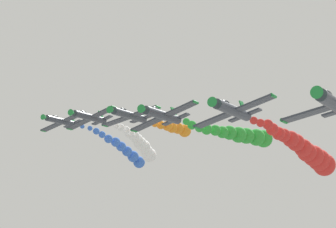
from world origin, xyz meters
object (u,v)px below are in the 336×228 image
airplane_left_outer (162,115)px  airplane_left_inner (333,103)px  airplane_right_outer (129,115)px  airplane_right_inner (232,110)px  airplane_high_slot (61,121)px  airplane_trailing (89,117)px

airplane_left_outer → airplane_left_inner: bearing=143.7°
airplane_left_inner → airplane_right_outer: bearing=-39.1°
airplane_left_inner → airplane_left_outer: airplane_left_outer is taller
airplane_left_inner → airplane_left_outer: (25.61, -18.78, 3.49)m
airplane_left_inner → airplane_right_outer: (36.43, -29.55, 5.80)m
airplane_right_inner → airplane_high_slot: airplane_high_slot is taller
airplane_left_inner → airplane_right_outer: 47.27m
airplane_right_inner → airplane_right_outer: (23.54, -19.54, 3.93)m
airplane_left_inner → airplane_trailing: size_ratio=1.00×
airplane_left_outer → airplane_trailing: (23.14, -19.21, 4.07)m
airplane_right_outer → airplane_trailing: size_ratio=1.00×
airplane_trailing → airplane_high_slot: airplane_high_slot is taller
airplane_left_outer → airplane_high_slot: bearing=-39.0°
airplane_trailing → airplane_left_outer: bearing=140.3°
airplane_left_outer → airplane_trailing: size_ratio=1.00×
airplane_left_inner → airplane_high_slot: size_ratio=1.00×
airplane_left_inner → airplane_high_slot: airplane_high_slot is taller
airplane_left_inner → airplane_right_inner: bearing=-37.8°
airplane_left_outer → airplane_right_outer: (10.82, -10.77, 2.32)m
airplane_right_outer → airplane_high_slot: 30.74m
airplane_right_inner → airplane_high_slot: (48.27, -37.52, 7.12)m
airplane_right_outer → airplane_trailing: (12.31, -8.44, 1.75)m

